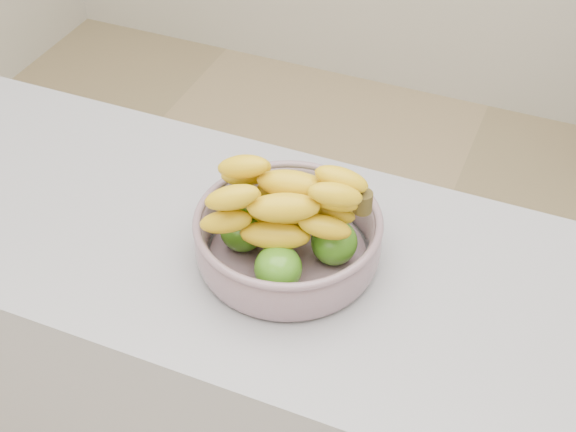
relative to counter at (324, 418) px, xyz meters
name	(u,v)px	position (x,y,z in m)	size (l,w,h in m)	color
counter	(324,418)	(0.00, 0.00, 0.00)	(2.00, 0.60, 0.90)	#A0A0A9
fruit_bowl	(288,231)	(-0.08, 0.00, 0.52)	(0.33, 0.33, 0.20)	#969DB4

